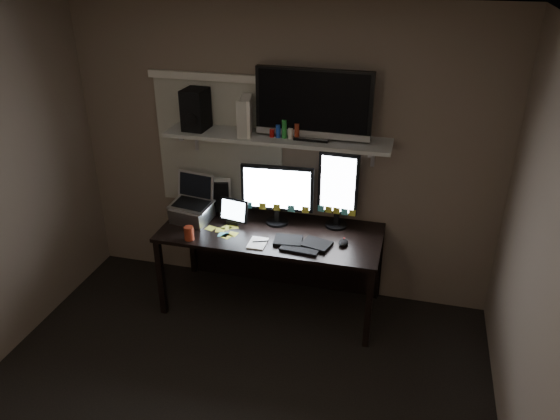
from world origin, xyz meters
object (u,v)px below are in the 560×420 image
(monitor_portrait, at_px, (338,190))
(tablet, at_px, (234,211))
(tv, at_px, (313,105))
(laptop, at_px, (191,200))
(speaker, at_px, (196,109))
(desk, at_px, (275,243))
(mouse, at_px, (343,243))
(keyboard, at_px, (302,243))
(cup, at_px, (189,233))
(monitor_landscape, at_px, (277,194))
(game_console, at_px, (247,116))

(monitor_portrait, height_order, tablet, monitor_portrait)
(tablet, distance_m, tv, 1.11)
(laptop, relative_size, tv, 0.43)
(tablet, relative_size, speaker, 0.78)
(desk, bearing_deg, mouse, -17.96)
(desk, xyz_separation_m, keyboard, (0.29, -0.27, 0.19))
(cup, xyz_separation_m, tv, (0.88, 0.50, 0.96))
(desk, height_order, laptop, laptop)
(monitor_portrait, bearing_deg, tablet, -164.96)
(monitor_portrait, height_order, tv, tv)
(monitor_landscape, height_order, mouse, monitor_landscape)
(game_console, bearing_deg, desk, -25.97)
(monitor_portrait, bearing_deg, mouse, -66.66)
(monitor_portrait, xyz_separation_m, laptop, (-1.19, -0.22, -0.13))
(tablet, relative_size, game_console, 0.87)
(tablet, bearing_deg, monitor_portrait, 21.19)
(keyboard, distance_m, laptop, 1.01)
(monitor_landscape, bearing_deg, laptop, -172.21)
(keyboard, xyz_separation_m, cup, (-0.88, -0.15, 0.04))
(speaker, bearing_deg, cup, -77.06)
(monitor_portrait, height_order, game_console, game_console)
(desk, relative_size, game_console, 6.05)
(mouse, bearing_deg, laptop, -178.78)
(mouse, bearing_deg, monitor_portrait, 114.29)
(desk, distance_m, tablet, 0.45)
(tv, bearing_deg, mouse, -39.59)
(monitor_portrait, bearing_deg, cup, -150.80)
(keyboard, xyz_separation_m, laptop, (-0.99, 0.15, 0.18))
(monitor_landscape, relative_size, game_console, 2.01)
(keyboard, height_order, tv, tv)
(monitor_portrait, bearing_deg, monitor_landscape, -168.14)
(game_console, bearing_deg, keyboard, -43.66)
(mouse, bearing_deg, tv, 143.94)
(cup, distance_m, game_console, 1.03)
(monitor_landscape, bearing_deg, speaker, 171.65)
(keyboard, height_order, speaker, speaker)
(tv, distance_m, speaker, 0.97)
(desk, distance_m, monitor_portrait, 0.72)
(tablet, bearing_deg, tv, 23.41)
(mouse, relative_size, laptop, 0.29)
(laptop, distance_m, cup, 0.35)
(mouse, bearing_deg, tablet, 176.86)
(monitor_portrait, xyz_separation_m, tv, (-0.22, -0.02, 0.69))
(laptop, distance_m, game_console, 0.86)
(desk, height_order, cup, cup)
(cup, bearing_deg, tv, 29.74)
(keyboard, xyz_separation_m, tablet, (-0.63, 0.20, 0.10))
(monitor_portrait, bearing_deg, keyboard, -115.67)
(monitor_landscape, xyz_separation_m, laptop, (-0.71, -0.15, -0.07))
(tablet, xyz_separation_m, cup, (-0.26, -0.35, -0.06))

